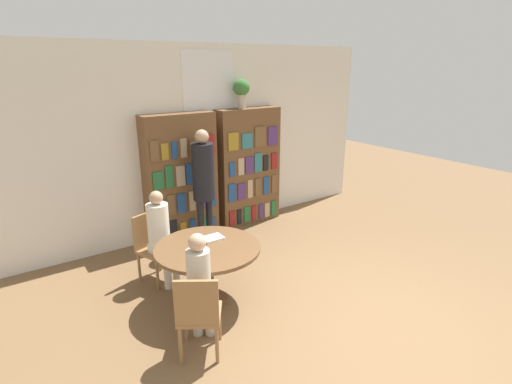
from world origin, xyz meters
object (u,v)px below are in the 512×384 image
object	(u,v)px
chair_near_camera	(198,312)
seated_reader_left	(161,232)
bookshelf_right	(248,167)
seated_reader_right	(200,284)
flower_vase	(242,90)
chair_left_side	(153,244)
librarian_standing	(203,176)
bookshelf_left	(181,178)
reading_table	(208,256)

from	to	relation	value
chair_near_camera	seated_reader_left	size ratio (longest dim) A/B	0.72
bookshelf_right	seated_reader_right	xyz separation A→B (m)	(-2.22, -2.49, -0.32)
flower_vase	chair_left_side	world-z (taller)	flower_vase
seated_reader_left	librarian_standing	bearing A→B (deg)	-166.21
bookshelf_left	chair_left_side	distance (m)	1.40
chair_near_camera	chair_left_side	distance (m)	1.68
bookshelf_right	chair_left_side	bearing A→B (deg)	-155.48
bookshelf_left	flower_vase	distance (m)	1.73
seated_reader_left	seated_reader_right	bearing A→B (deg)	63.15
bookshelf_right	chair_near_camera	world-z (taller)	bookshelf_right
bookshelf_left	bookshelf_right	size ratio (longest dim) A/B	1.00
chair_left_side	seated_reader_right	size ratio (longest dim) A/B	0.72
chair_left_side	seated_reader_left	xyz separation A→B (m)	(0.06, -0.17, 0.20)
librarian_standing	chair_near_camera	bearing A→B (deg)	-119.32
flower_vase	bookshelf_right	bearing A→B (deg)	-2.29
seated_reader_right	seated_reader_left	bearing A→B (deg)	117.15
chair_near_camera	seated_reader_right	xyz separation A→B (m)	(0.10, 0.16, 0.18)
seated_reader_right	bookshelf_right	bearing A→B (deg)	81.86
bookshelf_left	flower_vase	size ratio (longest dim) A/B	4.30
chair_near_camera	flower_vase	bearing A→B (deg)	83.80
reading_table	chair_left_side	distance (m)	0.95
bookshelf_left	reading_table	bearing A→B (deg)	-106.41
seated_reader_left	librarian_standing	distance (m)	1.22
flower_vase	reading_table	world-z (taller)	flower_vase
bookshelf_left	reading_table	distance (m)	1.98
flower_vase	librarian_standing	xyz separation A→B (m)	(-1.01, -0.51, -1.17)
chair_near_camera	librarian_standing	world-z (taller)	librarian_standing
seated_reader_right	librarian_standing	size ratio (longest dim) A/B	0.68
chair_left_side	seated_reader_left	size ratio (longest dim) A/B	0.72
bookshelf_right	chair_near_camera	distance (m)	3.56
reading_table	seated_reader_right	distance (m)	0.76
flower_vase	chair_left_side	size ratio (longest dim) A/B	0.52
bookshelf_left	seated_reader_right	distance (m)	2.68
bookshelf_right	chair_left_side	distance (m)	2.40
bookshelf_right	chair_near_camera	size ratio (longest dim) A/B	2.24
bookshelf_left	seated_reader_right	xyz separation A→B (m)	(-0.97, -2.49, -0.31)
bookshelf_left	flower_vase	bearing A→B (deg)	0.25
reading_table	librarian_standing	size ratio (longest dim) A/B	0.67
bookshelf_left	seated_reader_left	distance (m)	1.43
librarian_standing	bookshelf_right	bearing A→B (deg)	24.02
chair_left_side	seated_reader_left	bearing A→B (deg)	90.00
bookshelf_right	chair_near_camera	bearing A→B (deg)	-131.39
librarian_standing	flower_vase	bearing A→B (deg)	26.65
chair_near_camera	chair_left_side	world-z (taller)	same
seated_reader_right	librarian_standing	world-z (taller)	librarian_standing
flower_vase	seated_reader_left	size ratio (longest dim) A/B	0.38
chair_near_camera	chair_left_side	size ratio (longest dim) A/B	1.00
flower_vase	chair_near_camera	size ratio (longest dim) A/B	0.52
chair_left_side	librarian_standing	world-z (taller)	librarian_standing
bookshelf_right	reading_table	size ratio (longest dim) A/B	1.65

